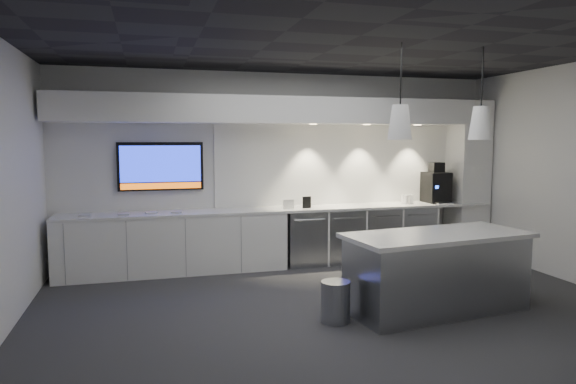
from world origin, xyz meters
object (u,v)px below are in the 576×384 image
object	(u,v)px
island	(437,272)
coffee_machine	(436,186)
bin	(335,302)
wall_tv	(161,166)

from	to	relation	value
island	coffee_machine	size ratio (longest dim) A/B	3.30
coffee_machine	bin	bearing A→B (deg)	-135.65
bin	coffee_machine	distance (m)	3.91
wall_tv	coffee_machine	bearing A→B (deg)	-3.15
island	bin	distance (m)	1.27
island	coffee_machine	world-z (taller)	coffee_machine
island	wall_tv	bearing A→B (deg)	129.90
wall_tv	island	distance (m)	4.22
bin	wall_tv	bearing A→B (deg)	121.36
island	bin	xyz separation A→B (m)	(-1.25, -0.04, -0.23)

